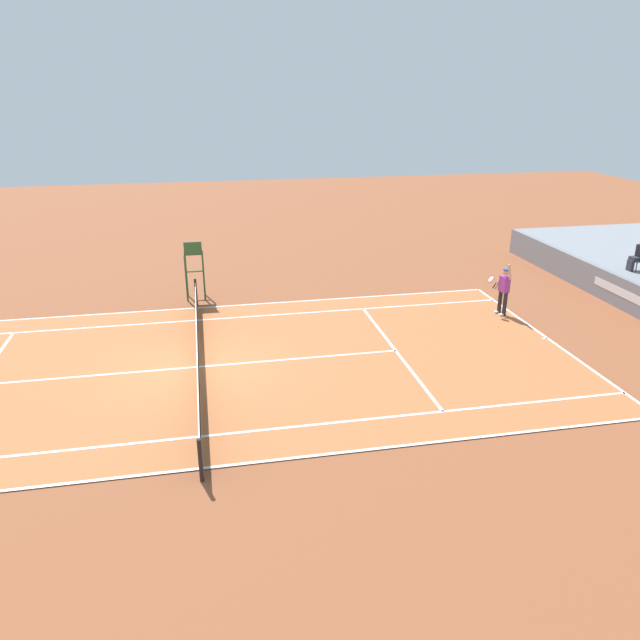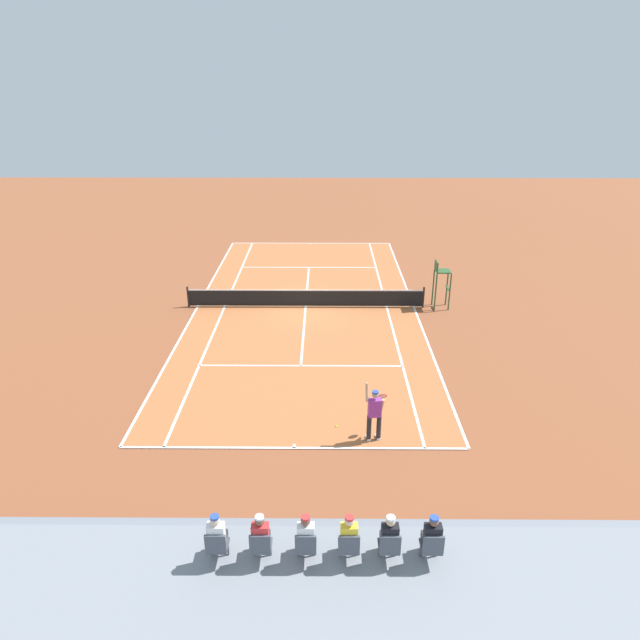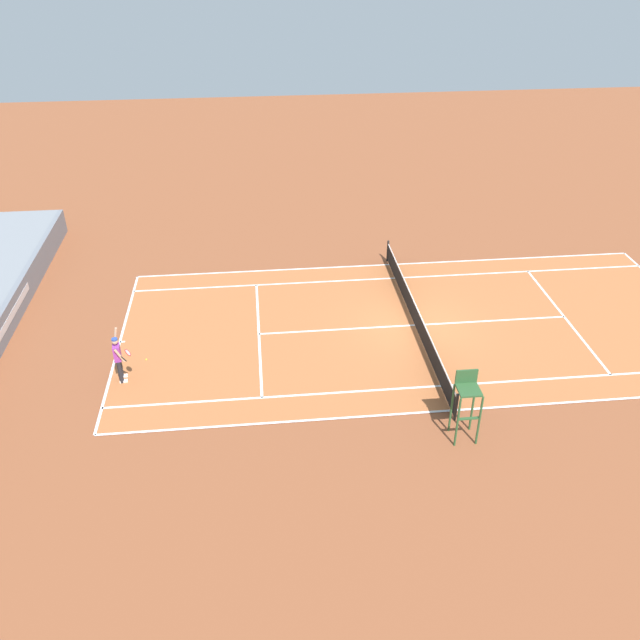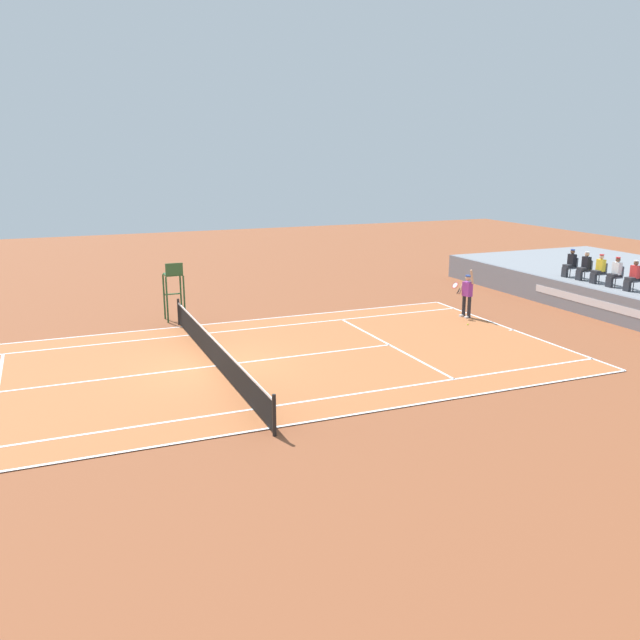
# 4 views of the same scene
# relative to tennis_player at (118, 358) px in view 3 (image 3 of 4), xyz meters

# --- Properties ---
(ground_plane) EXTENTS (80.00, 80.00, 0.00)m
(ground_plane) POSITION_rel_tennis_player_xyz_m (2.53, -11.41, -0.99)
(ground_plane) COLOR brown
(court) EXTENTS (11.08, 23.88, 0.03)m
(court) POSITION_rel_tennis_player_xyz_m (2.53, -11.41, -0.98)
(court) COLOR #B76638
(court) RESTS_ON ground
(net) EXTENTS (11.98, 0.10, 1.07)m
(net) POSITION_rel_tennis_player_xyz_m (2.53, -11.41, -0.47)
(net) COLOR black
(net) RESTS_ON ground
(tennis_player) EXTENTS (0.75, 0.70, 2.08)m
(tennis_player) POSITION_rel_tennis_player_xyz_m (0.00, 0.00, 0.00)
(tennis_player) COLOR #232328
(tennis_player) RESTS_ON ground
(tennis_ball) EXTENTS (0.07, 0.07, 0.07)m
(tennis_ball) POSITION_rel_tennis_player_xyz_m (1.18, -0.71, -0.96)
(tennis_ball) COLOR #D1E533
(tennis_ball) RESTS_ON ground
(umpire_chair) EXTENTS (0.77, 0.77, 2.44)m
(umpire_chair) POSITION_rel_tennis_player_xyz_m (-4.21, -11.41, 0.56)
(umpire_chair) COLOR #2D562D
(umpire_chair) RESTS_ON ground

